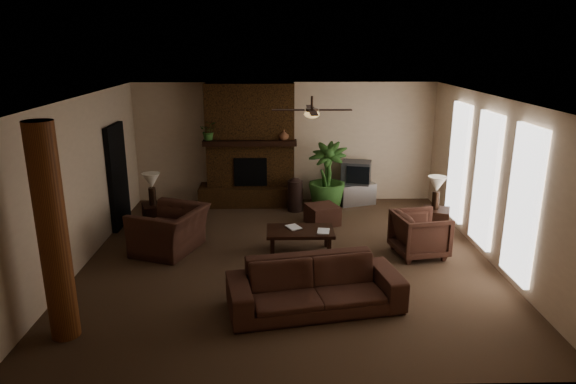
{
  "coord_description": "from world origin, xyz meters",
  "views": [
    {
      "loc": [
        -0.2,
        -8.3,
        3.66
      ],
      "look_at": [
        0.0,
        0.4,
        1.1
      ],
      "focal_mm": 31.73,
      "sensor_mm": 36.0,
      "label": 1
    }
  ],
  "objects_px": {
    "ottoman": "(322,215)",
    "side_table_right": "(435,222)",
    "sofa": "(315,278)",
    "lamp_right": "(437,187)",
    "side_table_left": "(157,217)",
    "floor_vase": "(295,192)",
    "log_column": "(53,234)",
    "lamp_left": "(151,183)",
    "tv_stand": "(355,193)",
    "floor_plant": "(327,191)",
    "armchair_right": "(420,232)",
    "coffee_table": "(300,233)",
    "armchair_left": "(169,223)"
  },
  "relations": [
    {
      "from": "sofa",
      "to": "lamp_right",
      "type": "height_order",
      "value": "lamp_right"
    },
    {
      "from": "tv_stand",
      "to": "floor_vase",
      "type": "relative_size",
      "value": 1.1
    },
    {
      "from": "coffee_table",
      "to": "lamp_left",
      "type": "bearing_deg",
      "value": 158.18
    },
    {
      "from": "ottoman",
      "to": "lamp_right",
      "type": "distance_m",
      "value": 2.39
    },
    {
      "from": "sofa",
      "to": "lamp_right",
      "type": "relative_size",
      "value": 3.76
    },
    {
      "from": "ottoman",
      "to": "floor_plant",
      "type": "height_order",
      "value": "floor_plant"
    },
    {
      "from": "lamp_left",
      "to": "side_table_right",
      "type": "height_order",
      "value": "lamp_left"
    },
    {
      "from": "lamp_right",
      "to": "tv_stand",
      "type": "bearing_deg",
      "value": 120.19
    },
    {
      "from": "sofa",
      "to": "floor_plant",
      "type": "bearing_deg",
      "value": 71.7
    },
    {
      "from": "ottoman",
      "to": "side_table_right",
      "type": "xyz_separation_m",
      "value": [
        2.15,
        -0.74,
        0.08
      ]
    },
    {
      "from": "armchair_right",
      "to": "coffee_table",
      "type": "relative_size",
      "value": 0.73
    },
    {
      "from": "armchair_left",
      "to": "side_table_right",
      "type": "xyz_separation_m",
      "value": [
        5.04,
        0.64,
        -0.26
      ]
    },
    {
      "from": "tv_stand",
      "to": "lamp_right",
      "type": "height_order",
      "value": "lamp_right"
    },
    {
      "from": "side_table_left",
      "to": "lamp_left",
      "type": "bearing_deg",
      "value": -147.62
    },
    {
      "from": "log_column",
      "to": "floor_plant",
      "type": "bearing_deg",
      "value": 52.93
    },
    {
      "from": "armchair_left",
      "to": "floor_plant",
      "type": "relative_size",
      "value": 0.81
    },
    {
      "from": "floor_plant",
      "to": "tv_stand",
      "type": "bearing_deg",
      "value": 29.87
    },
    {
      "from": "ottoman",
      "to": "tv_stand",
      "type": "bearing_deg",
      "value": 56.9
    },
    {
      "from": "tv_stand",
      "to": "side_table_right",
      "type": "xyz_separation_m",
      "value": [
        1.25,
        -2.12,
        0.03
      ]
    },
    {
      "from": "coffee_table",
      "to": "lamp_right",
      "type": "xyz_separation_m",
      "value": [
        2.66,
        0.77,
        0.63
      ]
    },
    {
      "from": "side_table_right",
      "to": "log_column",
      "type": "bearing_deg",
      "value": -149.65
    },
    {
      "from": "log_column",
      "to": "side_table_right",
      "type": "distance_m",
      "value": 6.87
    },
    {
      "from": "log_column",
      "to": "floor_plant",
      "type": "xyz_separation_m",
      "value": [
        3.88,
        5.14,
        -0.97
      ]
    },
    {
      "from": "armchair_right",
      "to": "sofa",
      "type": "bearing_deg",
      "value": 122.57
    },
    {
      "from": "floor_plant",
      "to": "coffee_table",
      "type": "bearing_deg",
      "value": -106.14
    },
    {
      "from": "coffee_table",
      "to": "lamp_left",
      "type": "distance_m",
      "value": 3.18
    },
    {
      "from": "ottoman",
      "to": "floor_vase",
      "type": "relative_size",
      "value": 0.78
    },
    {
      "from": "side_table_left",
      "to": "lamp_left",
      "type": "xyz_separation_m",
      "value": [
        -0.05,
        -0.03,
        0.73
      ]
    },
    {
      "from": "lamp_left",
      "to": "side_table_right",
      "type": "distance_m",
      "value": 5.63
    },
    {
      "from": "coffee_table",
      "to": "tv_stand",
      "type": "distance_m",
      "value": 3.22
    },
    {
      "from": "floor_vase",
      "to": "side_table_left",
      "type": "relative_size",
      "value": 1.4
    },
    {
      "from": "armchair_left",
      "to": "floor_plant",
      "type": "bearing_deg",
      "value": 147.98
    },
    {
      "from": "floor_vase",
      "to": "floor_plant",
      "type": "height_order",
      "value": "floor_plant"
    },
    {
      "from": "ottoman",
      "to": "side_table_left",
      "type": "xyz_separation_m",
      "value": [
        -3.38,
        -0.32,
        0.08
      ]
    },
    {
      "from": "ottoman",
      "to": "log_column",
      "type": "bearing_deg",
      "value": -131.59
    },
    {
      "from": "ottoman",
      "to": "side_table_right",
      "type": "relative_size",
      "value": 1.09
    },
    {
      "from": "log_column",
      "to": "lamp_left",
      "type": "distance_m",
      "value": 3.86
    },
    {
      "from": "armchair_left",
      "to": "side_table_left",
      "type": "distance_m",
      "value": 1.2
    },
    {
      "from": "floor_vase",
      "to": "sofa",
      "type": "bearing_deg",
      "value": -88.42
    },
    {
      "from": "log_column",
      "to": "side_table_left",
      "type": "xyz_separation_m",
      "value": [
        0.32,
        3.85,
        -1.12
      ]
    },
    {
      "from": "log_column",
      "to": "side_table_left",
      "type": "bearing_deg",
      "value": 85.22
    },
    {
      "from": "tv_stand",
      "to": "side_table_right",
      "type": "bearing_deg",
      "value": -77.23
    },
    {
      "from": "log_column",
      "to": "floor_plant",
      "type": "height_order",
      "value": "log_column"
    },
    {
      "from": "tv_stand",
      "to": "floor_plant",
      "type": "distance_m",
      "value": 0.85
    },
    {
      "from": "floor_vase",
      "to": "armchair_left",
      "type": "bearing_deg",
      "value": -136.12
    },
    {
      "from": "floor_plant",
      "to": "log_column",
      "type": "bearing_deg",
      "value": -127.07
    },
    {
      "from": "coffee_table",
      "to": "tv_stand",
      "type": "relative_size",
      "value": 1.41
    },
    {
      "from": "log_column",
      "to": "coffee_table",
      "type": "height_order",
      "value": "log_column"
    },
    {
      "from": "armchair_left",
      "to": "coffee_table",
      "type": "bearing_deg",
      "value": 107.7
    },
    {
      "from": "armchair_left",
      "to": "coffee_table",
      "type": "relative_size",
      "value": 1.03
    }
  ]
}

